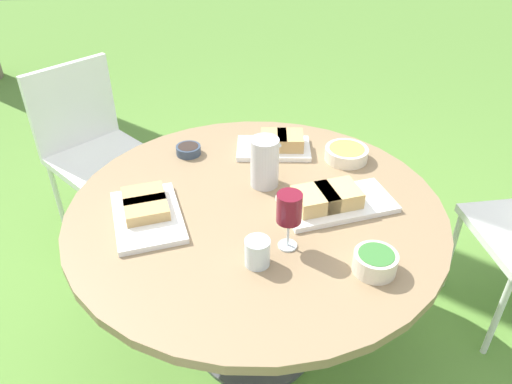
% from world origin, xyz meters
% --- Properties ---
extents(ground_plane, '(40.00, 40.00, 0.00)m').
position_xyz_m(ground_plane, '(0.00, 0.00, 0.00)').
color(ground_plane, '#5B8C38').
extents(dining_table, '(1.30, 1.30, 0.71)m').
position_xyz_m(dining_table, '(0.00, 0.00, 0.61)').
color(dining_table, '#4C4C51').
rests_on(dining_table, ground_plane).
extents(chair_near_left, '(0.61, 0.61, 0.89)m').
position_xyz_m(chair_near_left, '(-0.76, 0.87, 0.52)').
color(chair_near_left, white).
rests_on(chair_near_left, ground_plane).
extents(water_pitcher, '(0.11, 0.10, 0.19)m').
position_xyz_m(water_pitcher, '(0.04, 0.14, 0.80)').
color(water_pitcher, silver).
rests_on(water_pitcher, dining_table).
extents(wine_glass, '(0.08, 0.08, 0.20)m').
position_xyz_m(wine_glass, '(0.08, -0.22, 0.85)').
color(wine_glass, silver).
rests_on(wine_glass, dining_table).
extents(platter_bread_main, '(0.29, 0.37, 0.06)m').
position_xyz_m(platter_bread_main, '(-0.37, -0.03, 0.73)').
color(platter_bread_main, white).
rests_on(platter_bread_main, dining_table).
extents(platter_charcuterie, '(0.42, 0.28, 0.08)m').
position_xyz_m(platter_charcuterie, '(0.26, -0.03, 0.74)').
color(platter_charcuterie, white).
rests_on(platter_charcuterie, dining_table).
extents(platter_sandwich_side, '(0.31, 0.21, 0.07)m').
position_xyz_m(platter_sandwich_side, '(0.12, 0.38, 0.74)').
color(platter_sandwich_side, white).
rests_on(platter_sandwich_side, dining_table).
extents(bowl_fries, '(0.17, 0.17, 0.05)m').
position_xyz_m(bowl_fries, '(0.38, 0.29, 0.74)').
color(bowl_fries, beige).
rests_on(bowl_fries, dining_table).
extents(bowl_salad, '(0.13, 0.13, 0.06)m').
position_xyz_m(bowl_salad, '(0.32, -0.34, 0.74)').
color(bowl_salad, beige).
rests_on(bowl_salad, dining_table).
extents(bowl_olives, '(0.10, 0.10, 0.04)m').
position_xyz_m(bowl_olives, '(-0.24, 0.38, 0.73)').
color(bowl_olives, '#334256').
rests_on(bowl_olives, dining_table).
extents(cup_water_near, '(0.08, 0.08, 0.09)m').
position_xyz_m(cup_water_near, '(-0.02, -0.29, 0.75)').
color(cup_water_near, silver).
rests_on(cup_water_near, dining_table).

